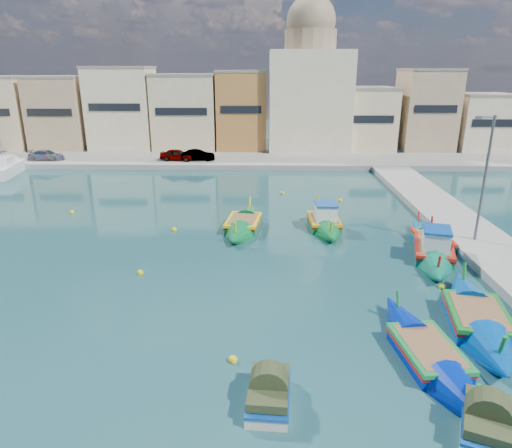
% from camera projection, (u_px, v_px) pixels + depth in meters
% --- Properties ---
extents(ground, '(160.00, 160.00, 0.00)m').
position_uv_depth(ground, '(174.00, 288.00, 22.95)').
color(ground, '#163F43').
rests_on(ground, ground).
extents(north_quay, '(80.00, 8.00, 0.60)m').
position_uv_depth(north_quay, '(226.00, 161.00, 53.13)').
color(north_quay, gray).
rests_on(north_quay, ground).
extents(north_townhouses, '(83.20, 7.87, 10.19)m').
position_uv_depth(north_townhouses, '(282.00, 114.00, 58.45)').
color(north_townhouses, beige).
rests_on(north_townhouses, ground).
extents(church_block, '(10.00, 10.00, 19.10)m').
position_uv_depth(church_block, '(309.00, 86.00, 57.88)').
color(church_block, beige).
rests_on(church_block, ground).
extents(quay_street_lamp, '(1.18, 0.16, 8.00)m').
position_uv_depth(quay_street_lamp, '(484.00, 179.00, 26.87)').
color(quay_street_lamp, '#595B60').
rests_on(quay_street_lamp, ground).
extents(parked_cars, '(21.21, 2.01, 1.30)m').
position_uv_depth(parked_cars, '(139.00, 155.00, 51.61)').
color(parked_cars, '#4C1919').
rests_on(parked_cars, north_quay).
extents(luzzu_turquoise_cabin, '(4.45, 9.45, 2.97)m').
position_uv_depth(luzzu_turquoise_cabin, '(434.00, 251.00, 26.64)').
color(luzzu_turquoise_cabin, '#0B7557').
rests_on(luzzu_turquoise_cabin, ground).
extents(luzzu_blue_cabin, '(2.19, 8.09, 2.84)m').
position_uv_depth(luzzu_blue_cabin, '(324.00, 222.00, 31.66)').
color(luzzu_blue_cabin, '#0B7531').
rests_on(luzzu_blue_cabin, ground).
extents(luzzu_cyan_mid, '(1.96, 7.82, 2.30)m').
position_uv_depth(luzzu_cyan_mid, '(432.00, 242.00, 28.43)').
color(luzzu_cyan_mid, '#006899').
rests_on(luzzu_cyan_mid, ground).
extents(luzzu_green, '(3.05, 8.28, 2.55)m').
position_uv_depth(luzzu_green, '(243.00, 225.00, 31.39)').
color(luzzu_green, '#0B7336').
rests_on(luzzu_green, ground).
extents(luzzu_blue_south, '(2.96, 8.59, 2.43)m').
position_uv_depth(luzzu_blue_south, '(428.00, 355.00, 17.17)').
color(luzzu_blue_south, '#0020A5').
rests_on(luzzu_blue_south, ground).
extents(luzzu_cyan_south, '(3.86, 9.15, 2.76)m').
position_uv_depth(luzzu_cyan_south, '(477.00, 321.00, 19.43)').
color(luzzu_cyan_south, '#0049AA').
rests_on(luzzu_cyan_south, ground).
extents(tender_near, '(1.56, 2.64, 1.25)m').
position_uv_depth(tender_near, '(269.00, 394.00, 14.93)').
color(tender_near, beige).
rests_on(tender_near, ground).
extents(tender_far, '(2.31, 2.91, 1.27)m').
position_uv_depth(tender_far, '(486.00, 423.00, 13.68)').
color(tender_far, beige).
rests_on(tender_far, ground).
extents(yacht_north, '(4.12, 9.63, 12.45)m').
position_uv_depth(yacht_north, '(10.00, 166.00, 49.20)').
color(yacht_north, white).
rests_on(yacht_north, ground).
extents(mooring_buoys, '(24.05, 24.64, 0.36)m').
position_uv_depth(mooring_buoys, '(239.00, 237.00, 29.77)').
color(mooring_buoys, yellow).
rests_on(mooring_buoys, ground).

